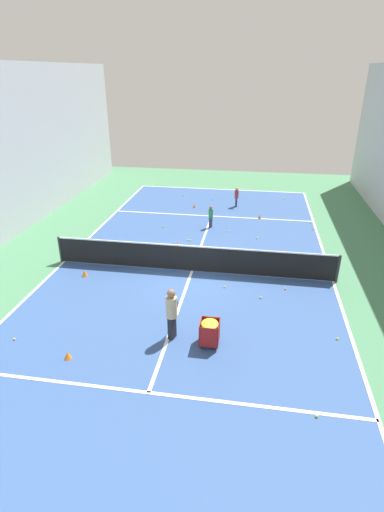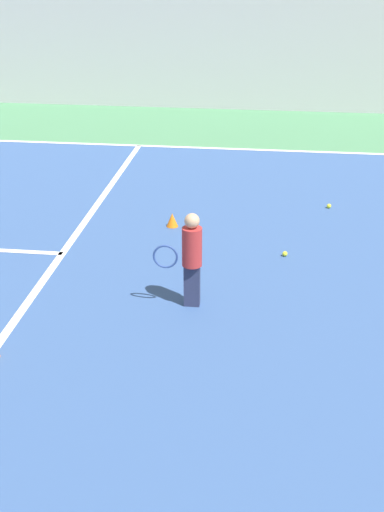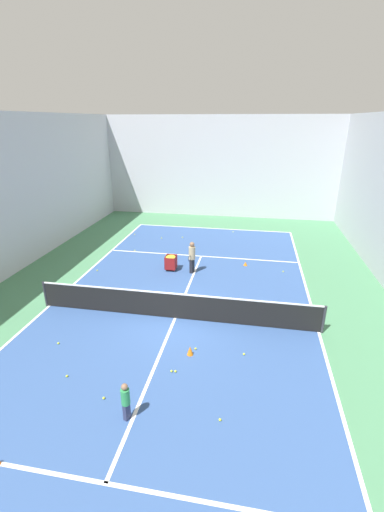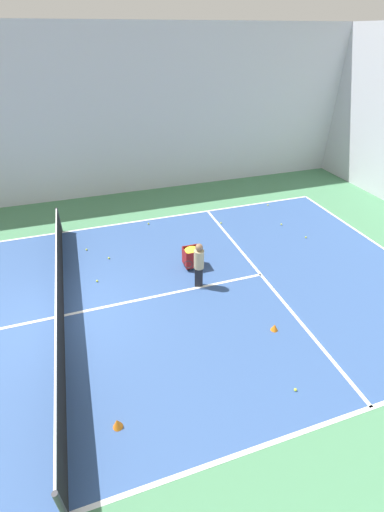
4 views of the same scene
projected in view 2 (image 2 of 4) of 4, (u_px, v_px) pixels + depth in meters
name	position (u px, v px, depth m)	size (l,w,h in m)	color
line_service_near	(62.00, 254.00, 9.45)	(10.57, 0.10, 0.00)	white
player_near_baseline	(191.00, 254.00, 7.90)	(0.23, 0.55, 1.12)	#2D3351
training_cone_2	(172.00, 220.00, 10.29)	(0.17, 0.17, 0.20)	orange
tennis_ball_1	(285.00, 254.00, 9.37)	(0.07, 0.07, 0.07)	yellow
tennis_ball_22	(329.00, 206.00, 11.00)	(0.07, 0.07, 0.07)	yellow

